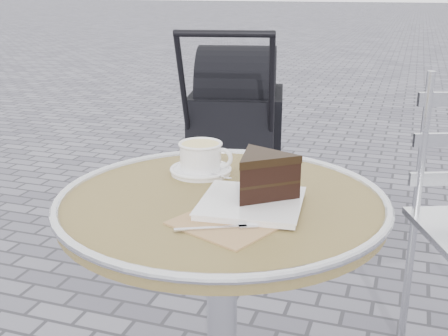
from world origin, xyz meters
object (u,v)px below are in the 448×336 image
(cake_plate_set, at_px, (260,182))
(baby_stroller, at_px, (235,129))
(cappuccino_set, at_px, (201,160))
(cafe_table, at_px, (222,266))

(cake_plate_set, distance_m, baby_stroller, 1.79)
(cappuccino_set, height_order, cake_plate_set, cake_plate_set)
(cake_plate_set, bearing_deg, cafe_table, 167.34)
(baby_stroller, bearing_deg, cafe_table, -86.25)
(cafe_table, distance_m, baby_stroller, 1.73)
(cafe_table, xyz_separation_m, cappuccino_set, (-0.10, 0.15, 0.20))
(cappuccino_set, xyz_separation_m, cake_plate_set, (0.19, -0.16, 0.02))
(cake_plate_set, relative_size, baby_stroller, 0.32)
(cafe_table, height_order, baby_stroller, baby_stroller)
(cafe_table, bearing_deg, cake_plate_set, -6.91)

